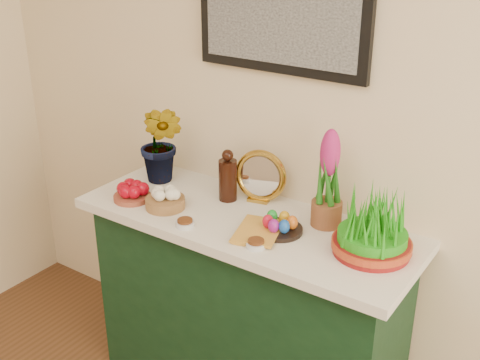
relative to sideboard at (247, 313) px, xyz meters
The scene contains 13 objects.
sideboard is the anchor object (origin of this frame).
tablecloth 0.45m from the sideboard, ahead, with size 1.40×0.55×0.04m, color silver.
hyacinth_green 0.87m from the sideboard, behind, with size 0.24×0.21×0.48m, color #216918.
apple_bowl 0.71m from the sideboard, 163.90° to the right, with size 0.20×0.20×0.08m.
garlic_basket 0.61m from the sideboard, 159.70° to the right, with size 0.19×0.19×0.09m.
vinegar_cruet 0.59m from the sideboard, 150.20° to the left, with size 0.08×0.08×0.23m.
mirror 0.60m from the sideboard, 104.01° to the left, with size 0.23×0.10×0.23m.
book 0.50m from the sideboard, 72.95° to the right, with size 0.15×0.22×0.03m, color gold.
spice_dish_left 0.54m from the sideboard, 127.95° to the right, with size 0.07×0.07×0.03m.
spice_dish_right 0.53m from the sideboard, 48.46° to the right, with size 0.07×0.07×0.03m.
egg_plate 0.52m from the sideboard, 11.67° to the right, with size 0.19×0.19×0.07m.
hyacinth_pink 0.71m from the sideboard, 22.72° to the left, with size 0.12×0.12×0.39m.
wheatgrass_sabzeh 0.77m from the sideboard, ahead, with size 0.29×0.29×0.23m.
Camera 1 is at (0.77, 0.23, 2.00)m, focal length 45.00 mm.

